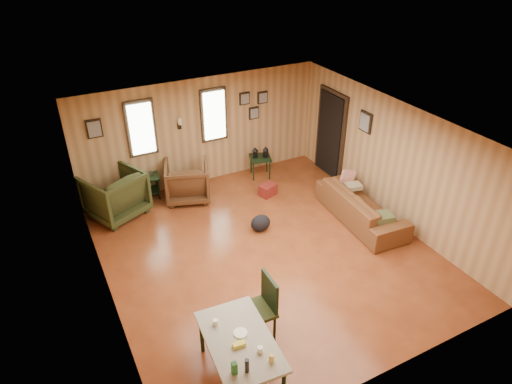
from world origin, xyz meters
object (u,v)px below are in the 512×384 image
recliner_green (114,192)px  end_table (148,183)px  dining_table (240,344)px  side_table (260,156)px  sofa (362,202)px  recliner_brown (187,180)px

recliner_green → end_table: size_ratio=1.69×
end_table → dining_table: bearing=-92.4°
side_table → dining_table: dining_table is taller
sofa → dining_table: dining_table is taller
recliner_brown → dining_table: size_ratio=0.66×
end_table → side_table: bearing=-6.3°
recliner_brown → end_table: 0.88m
sofa → recliner_brown: recliner_brown is taller
end_table → side_table: side_table is taller
sofa → end_table: (-3.52, 2.81, -0.07)m
sofa → recliner_brown: size_ratio=2.34×
sofa → end_table: bearing=55.5°
sofa → dining_table: size_ratio=1.54×
end_table → dining_table: dining_table is taller
side_table → recliner_green: bearing=-178.4°
sofa → side_table: (-0.93, 2.53, 0.09)m
recliner_brown → end_table: size_ratio=1.47×
dining_table → side_table: bearing=63.7°
dining_table → end_table: bearing=91.9°
recliner_brown → dining_table: bearing=97.6°
recliner_green → dining_table: (0.56, -4.64, 0.10)m
end_table → side_table: size_ratio=0.83×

